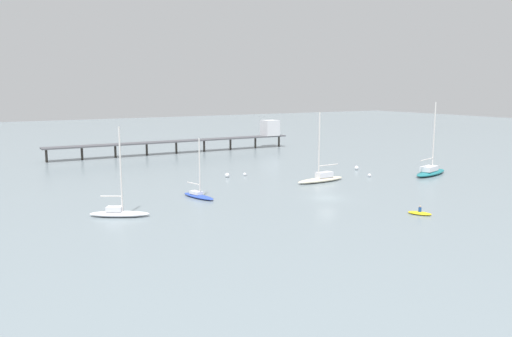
# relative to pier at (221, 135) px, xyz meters

# --- Properties ---
(ground_plane) EXTENTS (400.00, 400.00, 0.00)m
(ground_plane) POSITION_rel_pier_xyz_m (-11.86, -57.08, -3.81)
(ground_plane) COLOR gray
(pier) EXTENTS (59.68, 4.31, 7.05)m
(pier) POSITION_rel_pier_xyz_m (0.00, 0.00, 0.00)
(pier) COLOR #4C4C51
(pier) RESTS_ON ground_plane
(sailboat_blue) EXTENTS (3.09, 6.51, 8.54)m
(sailboat_blue) POSITION_rel_pier_xyz_m (-27.63, -47.64, -3.26)
(sailboat_blue) COLOR #2D4CB7
(sailboat_blue) RESTS_ON ground_plane
(sailboat_teal) EXTENTS (10.18, 5.43, 13.00)m
(sailboat_teal) POSITION_rel_pier_xyz_m (15.98, -51.33, -3.06)
(sailboat_teal) COLOR #1E727A
(sailboat_teal) RESTS_ON ground_plane
(sailboat_white) EXTENTS (7.22, 5.29, 10.96)m
(sailboat_white) POSITION_rel_pier_xyz_m (-40.32, -52.47, -3.16)
(sailboat_white) COLOR white
(sailboat_white) RESTS_ON ground_plane
(sailboat_cream) EXTENTS (9.43, 2.46, 11.58)m
(sailboat_cream) POSITION_rel_pier_xyz_m (-4.95, -46.70, -3.08)
(sailboat_cream) COLOR beige
(sailboat_cream) RESTS_ON ground_plane
(dinghy_yellow) EXTENTS (2.54, 3.16, 1.14)m
(dinghy_yellow) POSITION_rel_pier_xyz_m (-7.98, -70.37, -3.61)
(dinghy_yellow) COLOR yellow
(dinghy_yellow) RESTS_ON ground_plane
(mooring_buoy_far) EXTENTS (0.57, 0.57, 0.57)m
(mooring_buoy_far) POSITION_rel_pier_xyz_m (-13.03, -35.12, -3.53)
(mooring_buoy_far) COLOR silver
(mooring_buoy_far) RESTS_ON ground_plane
(mooring_buoy_inner) EXTENTS (0.79, 0.79, 0.79)m
(mooring_buoy_inner) POSITION_rel_pier_xyz_m (-16.42, -34.91, -3.42)
(mooring_buoy_inner) COLOR silver
(mooring_buoy_inner) RESTS_ON ground_plane
(mooring_buoy_mid) EXTENTS (0.79, 0.79, 0.79)m
(mooring_buoy_mid) POSITION_rel_pier_xyz_m (8.55, -40.15, -3.42)
(mooring_buoy_mid) COLOR silver
(mooring_buoy_mid) RESTS_ON ground_plane
(mooring_buoy_near) EXTENTS (0.60, 0.60, 0.60)m
(mooring_buoy_near) POSITION_rel_pier_xyz_m (5.31, -47.16, -3.52)
(mooring_buoy_near) COLOR silver
(mooring_buoy_near) RESTS_ON ground_plane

